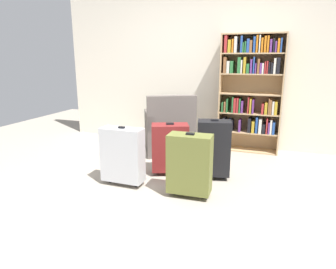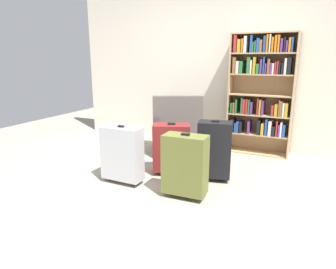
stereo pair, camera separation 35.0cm
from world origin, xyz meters
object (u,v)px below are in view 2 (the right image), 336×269
at_px(armchair, 176,132).
at_px(mug, 209,156).
at_px(suitcase_dark_red, 171,147).
at_px(suitcase_silver, 122,153).
at_px(suitcase_black, 214,149).
at_px(bookshelf, 261,90).
at_px(suitcase_olive, 185,164).

relative_size(armchair, mug, 7.84).
height_order(suitcase_dark_red, suitcase_silver, suitcase_silver).
bearing_deg(suitcase_silver, suitcase_black, 30.17).
xyz_separation_m(bookshelf, suitcase_black, (-0.29, -1.30, -0.59)).
bearing_deg(suitcase_black, mug, 111.50).
xyz_separation_m(suitcase_silver, suitcase_black, (0.93, 0.54, 0.02)).
distance_m(suitcase_dark_red, suitcase_black, 0.54).
bearing_deg(bookshelf, suitcase_olive, -102.85).
bearing_deg(suitcase_dark_red, suitcase_silver, -127.76).
bearing_deg(suitcase_silver, armchair, 86.06).
height_order(bookshelf, suitcase_dark_red, bookshelf).
height_order(armchair, suitcase_olive, armchair).
relative_size(armchair, suitcase_dark_red, 1.45).
bearing_deg(armchair, suitcase_silver, -93.94).
bearing_deg(mug, suitcase_black, -68.50).
relative_size(mug, suitcase_olive, 0.18).
relative_size(mug, suitcase_dark_red, 0.18).
bearing_deg(mug, suitcase_olive, -83.90).
relative_size(bookshelf, suitcase_black, 2.43).
height_order(suitcase_olive, suitcase_black, suitcase_black).
height_order(bookshelf, mug, bookshelf).
xyz_separation_m(bookshelf, suitcase_dark_red, (-0.83, -1.33, -0.62)).
bearing_deg(suitcase_olive, suitcase_silver, 177.29).
relative_size(mug, suitcase_black, 0.17).
bearing_deg(suitcase_black, suitcase_olive, -103.28).
bearing_deg(suitcase_silver, suitcase_olive, -2.71).
relative_size(bookshelf, armchair, 1.87).
distance_m(bookshelf, mug, 1.23).
xyz_separation_m(bookshelf, suitcase_silver, (-1.22, -1.84, -0.61)).
bearing_deg(armchair, suitcase_olive, -63.07).
relative_size(suitcase_dark_red, suitcase_olive, 0.95).
distance_m(bookshelf, suitcase_black, 1.45).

